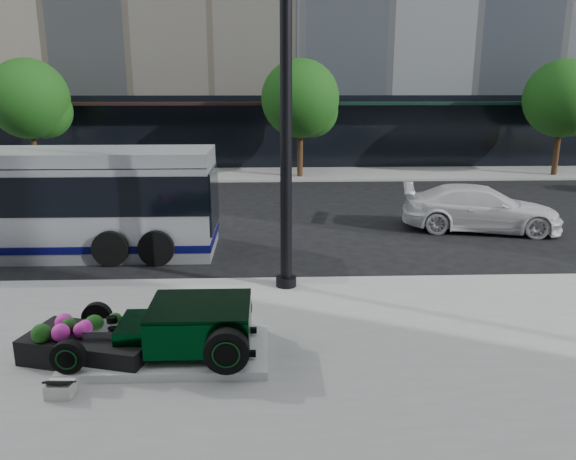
{
  "coord_description": "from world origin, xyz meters",
  "views": [
    {
      "loc": [
        -0.64,
        -14.9,
        4.75
      ],
      "look_at": [
        -0.14,
        -1.57,
        1.2
      ],
      "focal_mm": 35.0,
      "sensor_mm": 36.0,
      "label": 1
    }
  ],
  "objects_px": {
    "lamppost": "(286,110)",
    "flower_planter": "(92,344)",
    "white_sedan": "(481,208)",
    "hot_rod": "(188,325)"
  },
  "relations": [
    {
      "from": "lamppost",
      "to": "white_sedan",
      "type": "height_order",
      "value": "lamppost"
    },
    {
      "from": "flower_planter",
      "to": "white_sedan",
      "type": "bearing_deg",
      "value": 41.09
    },
    {
      "from": "lamppost",
      "to": "flower_planter",
      "type": "distance_m",
      "value": 6.14
    },
    {
      "from": "hot_rod",
      "to": "lamppost",
      "type": "bearing_deg",
      "value": 61.98
    },
    {
      "from": "lamppost",
      "to": "flower_planter",
      "type": "height_order",
      "value": "lamppost"
    },
    {
      "from": "hot_rod",
      "to": "white_sedan",
      "type": "xyz_separation_m",
      "value": [
        8.34,
        8.69,
        0.03
      ]
    },
    {
      "from": "hot_rod",
      "to": "flower_planter",
      "type": "xyz_separation_m",
      "value": [
        -1.65,
        -0.03,
        -0.31
      ]
    },
    {
      "from": "hot_rod",
      "to": "lamppost",
      "type": "height_order",
      "value": "lamppost"
    },
    {
      "from": "hot_rod",
      "to": "white_sedan",
      "type": "bearing_deg",
      "value": 46.16
    },
    {
      "from": "hot_rod",
      "to": "flower_planter",
      "type": "bearing_deg",
      "value": -178.98
    }
  ]
}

